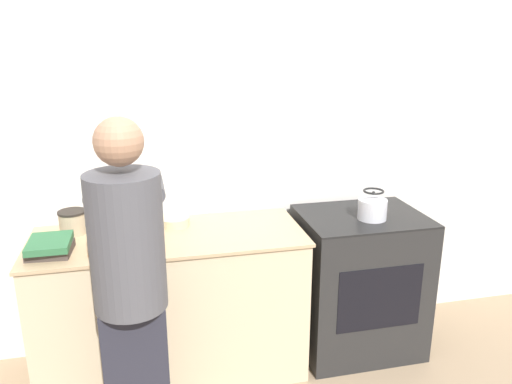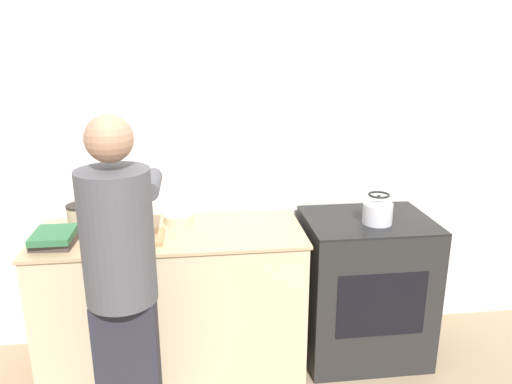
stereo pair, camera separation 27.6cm
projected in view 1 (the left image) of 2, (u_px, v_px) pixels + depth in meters
wall_back at (226, 147)px, 3.12m from camera, size 8.00×0.05×2.60m
counter at (172, 305)px, 2.95m from camera, size 1.53×0.62×0.88m
oven at (358, 282)px, 3.19m from camera, size 0.75×0.59×0.91m
person at (130, 279)px, 2.29m from camera, size 0.38×0.61×1.64m
cutting_board at (127, 243)px, 2.68m from camera, size 0.39×0.24×0.02m
knife at (117, 240)px, 2.70m from camera, size 0.23×0.11×0.01m
kettle at (372, 207)px, 2.97m from camera, size 0.17×0.17×0.18m
bowl_prep at (175, 221)px, 2.96m from camera, size 0.18×0.18×0.05m
canister_jar at (73, 222)px, 2.83m from camera, size 0.16×0.16×0.14m
book_stack at (50, 247)px, 2.56m from camera, size 0.23×0.26×0.08m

